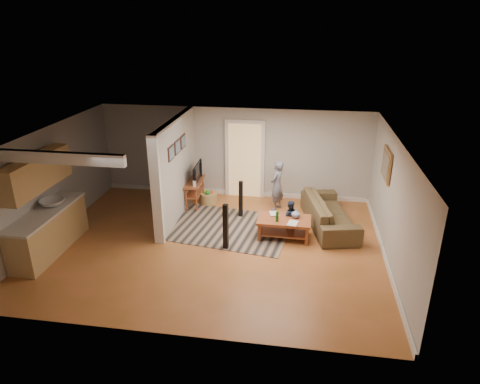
% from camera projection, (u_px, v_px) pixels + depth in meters
% --- Properties ---
extents(ground, '(7.50, 7.50, 0.00)m').
position_uv_depth(ground, '(213.00, 244.00, 9.62)').
color(ground, '#8F5B24').
rests_on(ground, ground).
extents(room_shell, '(7.54, 6.02, 2.52)m').
position_uv_depth(room_shell, '(169.00, 175.00, 9.61)').
color(room_shell, '#A4A29D').
rests_on(room_shell, ground).
extents(area_rug, '(3.23, 2.56, 0.01)m').
position_uv_depth(area_rug, '(228.00, 227.00, 10.39)').
color(area_rug, black).
rests_on(area_rug, ground).
extents(sofa, '(1.42, 2.50, 0.69)m').
position_uv_depth(sofa, '(328.00, 225.00, 10.49)').
color(sofa, '#483B24').
rests_on(sofa, ground).
extents(coffee_table, '(1.22, 0.73, 0.72)m').
position_uv_depth(coffee_table, '(285.00, 223.00, 9.80)').
color(coffee_table, maroon).
rests_on(coffee_table, ground).
extents(tv_console, '(0.45, 1.09, 0.93)m').
position_uv_depth(tv_console, '(195.00, 183.00, 11.46)').
color(tv_console, maroon).
rests_on(tv_console, ground).
extents(speaker_left, '(0.12, 0.12, 1.06)m').
position_uv_depth(speaker_left, '(226.00, 227.00, 9.26)').
color(speaker_left, black).
rests_on(speaker_left, ground).
extents(speaker_right, '(0.10, 0.10, 0.96)m').
position_uv_depth(speaker_right, '(241.00, 199.00, 10.80)').
color(speaker_right, black).
rests_on(speaker_right, ground).
extents(toy_basket, '(0.46, 0.46, 0.41)m').
position_uv_depth(toy_basket, '(209.00, 198.00, 11.69)').
color(toy_basket, olive).
rests_on(toy_basket, ground).
extents(child, '(0.49, 0.58, 1.34)m').
position_uv_depth(child, '(276.00, 209.00, 11.41)').
color(child, slate).
rests_on(child, ground).
extents(toddler, '(0.41, 0.32, 0.81)m').
position_uv_depth(toddler, '(289.00, 232.00, 10.15)').
color(toddler, '#202A43').
rests_on(toddler, ground).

